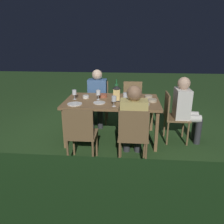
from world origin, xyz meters
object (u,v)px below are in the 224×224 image
chair_side_left_b (99,100)px  bowl_bread (103,95)px  chair_side_right_a (133,135)px  plate_d (75,104)px  chair_head_near (173,115)px  person_in_blue (97,95)px  person_in_mustard (133,120)px  plate_b (130,98)px  bowl_dip (152,100)px  bowl_salad (86,97)px  wine_glass_a (74,93)px  wine_glass_d (125,96)px  lantern_centerpiece (117,92)px  plate_a (99,103)px  wine_glass_b (114,99)px  green_bottle_on_table (116,89)px  bowl_olives (149,97)px  plate_c (142,104)px  dining_table (112,103)px  chair_side_left_a (132,100)px  person_in_cream (185,107)px  wine_glass_c (98,93)px  chair_side_right_b (81,133)px

chair_side_left_b → bowl_bread: size_ratio=5.59×
chair_side_right_a → plate_d: 1.14m
chair_head_near → person_in_blue: 1.60m
chair_side_left_b → person_in_mustard: 1.75m
plate_b → bowl_dip: size_ratio=1.37×
bowl_salad → bowl_dip: bowl_salad is taller
plate_b → chair_side_left_b: bearing=-46.8°
wine_glass_a → wine_glass_d: 0.91m
lantern_centerpiece → plate_a: (0.28, 0.16, -0.14)m
chair_side_left_b → wine_glass_b: bearing=108.9°
green_bottle_on_table → wine_glass_b: bearing=90.7°
person_in_blue → person_in_mustard: (-0.73, 1.39, 0.00)m
plate_a → bowl_olives: size_ratio=1.43×
lantern_centerpiece → wine_glass_b: 0.33m
green_bottle_on_table → wine_glass_a: 0.83m
lantern_centerpiece → green_bottle_on_table: green_bottle_on_table is taller
chair_head_near → bowl_dip: chair_head_near is taller
wine_glass_a → plate_c: size_ratio=0.71×
chair_side_right_a → wine_glass_a: bearing=-41.1°
dining_table → wine_glass_b: (-0.06, 0.36, 0.17)m
chair_head_near → chair_side_left_a: same height
wine_glass_a → wine_glass_d: (-0.89, 0.14, 0.00)m
lantern_centerpiece → wine_glass_d: lantern_centerpiece is taller
wine_glass_b → bowl_olives: wine_glass_b is taller
person_in_blue → chair_side_left_a: bearing=-165.1°
chair_side_left_a → bowl_dip: 1.01m
plate_a → person_in_mustard: bearing=138.7°
chair_side_right_a → plate_b: (0.05, -1.05, 0.25)m
chair_side_left_b → wine_glass_d: 1.24m
person_in_cream → chair_side_left_b: person_in_cream is taller
green_bottle_on_table → wine_glass_d: 0.60m
chair_side_left_b → wine_glass_b: (-0.43, 1.25, 0.36)m
dining_table → wine_glass_a: 0.68m
person_in_blue → wine_glass_d: person_in_blue is taller
bowl_bread → green_bottle_on_table: bearing=-134.6°
wine_glass_b → wine_glass_c: (0.30, -0.38, 0.00)m
chair_side_left_a → bowl_dip: size_ratio=5.54×
wine_glass_d → bowl_bread: (0.41, -0.33, -0.09)m
chair_side_left_a → plate_c: chair_side_left_a is taller
bowl_olives → bowl_bread: bearing=1.3°
chair_side_right_b → chair_side_left_a: (-0.73, -1.78, 0.00)m
person_in_blue → green_bottle_on_table: (-0.42, 0.26, 0.20)m
green_bottle_on_table → wine_glass_c: 0.51m
person_in_cream → chair_side_right_a: 1.27m
wine_glass_c → plate_c: bearing=161.8°
chair_side_right_b → chair_side_right_a: bearing=180.0°
bowl_olives → bowl_bread: (0.83, 0.02, 0.01)m
dining_table → bowl_dip: (-0.69, 0.03, 0.08)m
green_bottle_on_table → wine_glass_c: bearing=54.8°
chair_side_right_a → plate_a: 0.93m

